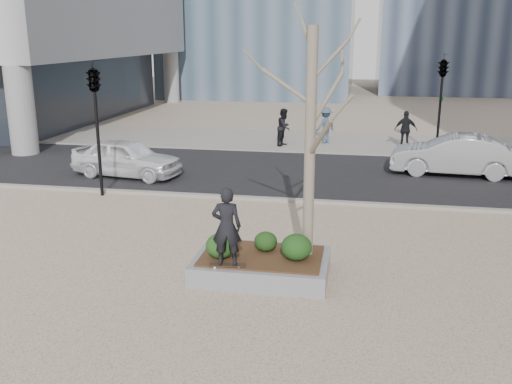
% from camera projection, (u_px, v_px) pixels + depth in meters
% --- Properties ---
extents(ground, '(120.00, 120.00, 0.00)m').
position_uv_depth(ground, '(219.00, 272.00, 13.18)').
color(ground, '#C1A78E').
rests_on(ground, ground).
extents(street, '(60.00, 8.00, 0.02)m').
position_uv_depth(street, '(280.00, 172.00, 22.65)').
color(street, black).
rests_on(street, ground).
extents(far_sidewalk, '(60.00, 6.00, 0.02)m').
position_uv_depth(far_sidewalk, '(299.00, 141.00, 29.29)').
color(far_sidewalk, gray).
rests_on(far_sidewalk, ground).
extents(planter, '(3.00, 2.00, 0.45)m').
position_uv_depth(planter, '(262.00, 266.00, 12.94)').
color(planter, gray).
rests_on(planter, ground).
extents(planter_mulch, '(2.70, 1.70, 0.04)m').
position_uv_depth(planter_mulch, '(262.00, 256.00, 12.88)').
color(planter_mulch, '#382314').
rests_on(planter_mulch, planter).
extents(sycamore_tree, '(2.80, 2.80, 6.60)m').
position_uv_depth(sycamore_tree, '(311.00, 108.00, 12.10)').
color(sycamore_tree, gray).
rests_on(sycamore_tree, planter_mulch).
extents(shrub_left, '(0.66, 0.66, 0.56)m').
position_uv_depth(shrub_left, '(221.00, 246.00, 12.65)').
color(shrub_left, '#153B12').
rests_on(shrub_left, planter_mulch).
extents(shrub_middle, '(0.53, 0.53, 0.45)m').
position_uv_depth(shrub_middle, '(266.00, 241.00, 13.07)').
color(shrub_middle, '#1A3B12').
rests_on(shrub_middle, planter_mulch).
extents(shrub_right, '(0.69, 0.69, 0.59)m').
position_uv_depth(shrub_right, '(296.00, 247.00, 12.54)').
color(shrub_right, '#173611').
rests_on(shrub_right, planter_mulch).
extents(skateboard, '(0.80, 0.28, 0.08)m').
position_uv_depth(skateboard, '(227.00, 266.00, 12.27)').
color(skateboard, black).
rests_on(skateboard, planter).
extents(skateboarder, '(0.67, 0.49, 1.72)m').
position_uv_depth(skateboarder, '(227.00, 227.00, 12.03)').
color(skateboarder, black).
rests_on(skateboarder, skateboard).
extents(police_car, '(4.46, 2.33, 1.45)m').
position_uv_depth(police_car, '(127.00, 158.00, 21.80)').
color(police_car, white).
rests_on(police_car, street).
extents(car_silver, '(4.88, 2.04, 1.57)m').
position_uv_depth(car_silver, '(454.00, 155.00, 22.02)').
color(car_silver, '#ACB0B5').
rests_on(car_silver, street).
extents(pedestrian_a, '(0.91, 1.04, 1.82)m').
position_uv_depth(pedestrian_a, '(284.00, 127.00, 27.80)').
color(pedestrian_a, black).
rests_on(pedestrian_a, far_sidewalk).
extents(pedestrian_b, '(1.27, 1.30, 1.79)m').
position_uv_depth(pedestrian_b, '(325.00, 125.00, 28.45)').
color(pedestrian_b, '#394D67').
rests_on(pedestrian_b, far_sidewalk).
extents(pedestrian_c, '(1.05, 0.46, 1.78)m').
position_uv_depth(pedestrian_c, '(406.00, 130.00, 27.19)').
color(pedestrian_c, black).
rests_on(pedestrian_c, far_sidewalk).
extents(traffic_light_near, '(0.60, 2.48, 4.50)m').
position_uv_depth(traffic_light_near, '(97.00, 130.00, 18.84)').
color(traffic_light_near, black).
rests_on(traffic_light_near, ground).
extents(traffic_light_far, '(0.60, 2.48, 4.50)m').
position_uv_depth(traffic_light_far, '(440.00, 106.00, 25.28)').
color(traffic_light_far, black).
rests_on(traffic_light_far, ground).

